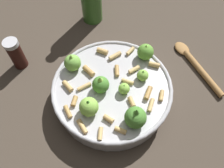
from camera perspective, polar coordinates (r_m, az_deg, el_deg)
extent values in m
plane|color=#42382D|center=(0.59, 0.00, -3.41)|extent=(2.40, 2.40, 0.00)
cylinder|color=#B7B7BC|center=(0.56, 0.00, -2.05)|extent=(0.28, 0.28, 0.06)
torus|color=#B7B7BC|center=(0.54, 0.00, -0.57)|extent=(0.29, 0.29, 0.01)
sphere|color=#75B247|center=(0.56, -9.77, 5.20)|extent=(0.04, 0.04, 0.04)
cone|color=#8CC64C|center=(0.55, -10.08, 6.53)|extent=(0.02, 0.02, 0.02)
sphere|color=#609E38|center=(0.58, 8.29, 7.86)|extent=(0.04, 0.04, 0.04)
cone|color=#8CC64C|center=(0.57, 8.52, 9.06)|extent=(0.02, 0.02, 0.01)
sphere|color=#8CC64C|center=(0.54, 7.61, 2.15)|extent=(0.03, 0.03, 0.03)
cone|color=#75B247|center=(0.53, 7.77, 2.95)|extent=(0.01, 0.01, 0.01)
sphere|color=#4C8933|center=(0.52, -2.84, -0.17)|extent=(0.04, 0.04, 0.04)
cone|color=#8CC64C|center=(0.50, -2.93, 1.08)|extent=(0.02, 0.02, 0.02)
sphere|color=#8CC64C|center=(0.52, 3.02, -1.17)|extent=(0.03, 0.03, 0.03)
cone|color=#75B247|center=(0.51, 3.08, -0.47)|extent=(0.01, 0.01, 0.01)
sphere|color=#8CC64C|center=(0.49, -5.76, -5.64)|extent=(0.04, 0.04, 0.04)
cone|color=#4C8933|center=(0.47, -5.96, -4.59)|extent=(0.02, 0.02, 0.01)
sphere|color=#4C8933|center=(0.48, 5.83, -8.27)|extent=(0.05, 0.05, 0.05)
cone|color=#4C8933|center=(0.46, 6.10, -6.99)|extent=(0.02, 0.02, 0.02)
cylinder|color=tan|center=(0.54, 3.88, 0.62)|extent=(0.02, 0.03, 0.01)
cylinder|color=tan|center=(0.56, 5.50, 3.58)|extent=(0.03, 0.03, 0.01)
cylinder|color=tan|center=(0.51, 4.88, -4.44)|extent=(0.03, 0.02, 0.01)
cylinder|color=tan|center=(0.56, -5.79, 3.26)|extent=(0.03, 0.03, 0.01)
cylinder|color=tan|center=(0.51, -10.91, -6.79)|extent=(0.03, 0.02, 0.01)
cylinder|color=tan|center=(0.54, -10.94, -0.52)|extent=(0.03, 0.03, 0.01)
cylinder|color=tan|center=(0.60, 4.57, 8.16)|extent=(0.03, 0.02, 0.01)
cylinder|color=tan|center=(0.49, -1.43, -8.59)|extent=(0.02, 0.03, 0.01)
cylinder|color=tan|center=(0.54, -6.90, -0.62)|extent=(0.03, 0.03, 0.01)
cylinder|color=tan|center=(0.56, 1.23, 3.32)|extent=(0.03, 0.01, 0.01)
cylinder|color=tan|center=(0.59, 0.60, 7.04)|extent=(0.03, 0.03, 0.01)
cylinder|color=tan|center=(0.52, 9.65, -5.19)|extent=(0.03, 0.02, 0.01)
cylinder|color=tan|center=(0.53, 12.20, -2.81)|extent=(0.03, 0.01, 0.01)
cylinder|color=tan|center=(0.60, -2.38, 8.15)|extent=(0.02, 0.03, 0.01)
cylinder|color=tan|center=(0.53, 8.97, -2.22)|extent=(0.04, 0.02, 0.01)
cylinder|color=tan|center=(0.58, 10.44, 4.73)|extent=(0.02, 0.03, 0.01)
cylinder|color=tan|center=(0.48, -2.91, -12.23)|extent=(0.03, 0.01, 0.01)
cylinder|color=tan|center=(0.49, -7.43, -10.39)|extent=(0.03, 0.03, 0.01)
cylinder|color=tan|center=(0.52, -9.32, -4.20)|extent=(0.02, 0.01, 0.01)
cylinder|color=tan|center=(0.49, 2.12, -11.40)|extent=(0.02, 0.03, 0.01)
cylinder|color=#33140F|center=(0.66, -22.53, 6.58)|extent=(0.04, 0.04, 0.08)
cylinder|color=silver|center=(0.63, -23.89, 9.16)|extent=(0.04, 0.04, 0.01)
cylinder|color=#9E703D|center=(0.67, 21.56, 2.65)|extent=(0.15, 0.09, 0.02)
ellipsoid|color=#9E703D|center=(0.70, 16.99, 8.42)|extent=(0.06, 0.06, 0.01)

